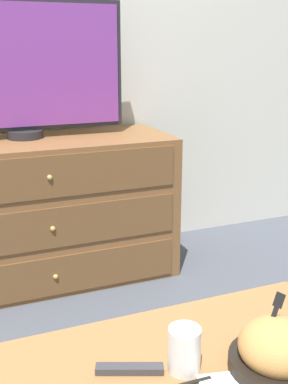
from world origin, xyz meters
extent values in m
plane|color=#474C56|center=(0.00, 0.00, 0.00)|extent=(12.00, 12.00, 0.00)
cube|color=silver|center=(0.00, 0.03, 1.30)|extent=(12.00, 0.05, 2.60)
cube|color=brown|center=(0.07, -0.29, 0.36)|extent=(1.30, 0.51, 0.72)
cube|color=brown|center=(0.07, -0.54, 0.12)|extent=(1.19, 0.01, 0.19)
sphere|color=tan|center=(0.07, -0.55, 0.12)|extent=(0.02, 0.02, 0.02)
cube|color=brown|center=(0.07, -0.54, 0.36)|extent=(1.19, 0.01, 0.19)
sphere|color=tan|center=(0.07, -0.55, 0.36)|extent=(0.02, 0.02, 0.02)
cube|color=brown|center=(0.07, -0.54, 0.60)|extent=(1.19, 0.01, 0.19)
sphere|color=tan|center=(0.07, -0.55, 0.60)|extent=(0.02, 0.02, 0.02)
cylinder|color=#232328|center=(0.02, -0.22, 0.74)|extent=(0.17, 0.17, 0.04)
cube|color=#232328|center=(0.02, -0.21, 1.06)|extent=(0.99, 0.04, 0.60)
cube|color=#7A3893|center=(0.02, -0.24, 1.06)|extent=(0.95, 0.01, 0.56)
cube|color=#9E6B3D|center=(0.20, -1.69, 0.39)|extent=(0.94, 0.54, 0.02)
cylinder|color=brown|center=(0.63, -1.46, 0.19)|extent=(0.04, 0.04, 0.38)
cylinder|color=black|center=(0.35, -1.79, 0.42)|extent=(0.23, 0.23, 0.03)
ellipsoid|color=tan|center=(0.35, -1.79, 0.47)|extent=(0.19, 0.19, 0.13)
cube|color=black|center=(0.35, -1.76, 0.50)|extent=(0.07, 0.03, 0.14)
cube|color=black|center=(0.38, -1.75, 0.57)|extent=(0.03, 0.03, 0.03)
cylinder|color=white|center=(0.15, -1.70, 0.44)|extent=(0.07, 0.07, 0.07)
cylinder|color=white|center=(0.15, -1.70, 0.46)|extent=(0.08, 0.08, 0.11)
cube|color=#38383D|center=(0.02, -1.67, 0.41)|extent=(0.16, 0.09, 0.02)
camera|label=1|loc=(-0.31, -2.58, 1.15)|focal=45.00mm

